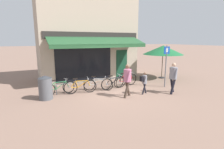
{
  "coord_description": "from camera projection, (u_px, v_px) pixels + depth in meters",
  "views": [
    {
      "loc": [
        -4.38,
        -8.22,
        2.85
      ],
      "look_at": [
        -0.31,
        -0.23,
        1.05
      ],
      "focal_mm": 28.0,
      "sensor_mm": 36.0,
      "label": 1
    }
  ],
  "objects": [
    {
      "name": "pedestrian_adult",
      "position": [
        127.0,
        77.0,
        8.67
      ],
      "size": [
        0.57,
        0.68,
        1.67
      ],
      "rotation": [
        0.0,
        0.0,
        0.1
      ],
      "color": "#47382D",
      "rests_on": "ground_plane"
    },
    {
      "name": "pedestrian_second_adult",
      "position": [
        173.0,
        75.0,
        9.27
      ],
      "size": [
        0.56,
        0.7,
        1.67
      ],
      "rotation": [
        0.0,
        0.0,
        0.14
      ],
      "color": "black",
      "rests_on": "ground_plane"
    },
    {
      "name": "ground_plane",
      "position": [
        115.0,
        92.0,
        9.69
      ],
      "size": [
        160.0,
        160.0,
        0.0
      ],
      "primitive_type": "plane",
      "color": "#846656"
    },
    {
      "name": "cafe_parasol",
      "position": [
        163.0,
        50.0,
        12.77
      ],
      "size": [
        2.91,
        2.91,
        2.43
      ],
      "color": "#4C3D2D",
      "rests_on": "ground_plane"
    },
    {
      "name": "bicycle_orange",
      "position": [
        80.0,
        87.0,
        9.33
      ],
      "size": [
        1.73,
        0.54,
        0.86
      ],
      "rotation": [
        0.07,
        0.0,
        -0.16
      ],
      "color": "black",
      "rests_on": "ground_plane"
    },
    {
      "name": "bicycle_silver",
      "position": [
        98.0,
        84.0,
        9.91
      ],
      "size": [
        1.56,
        0.89,
        0.83
      ],
      "rotation": [
        -0.12,
        0.0,
        -0.48
      ],
      "color": "black",
      "rests_on": "ground_plane"
    },
    {
      "name": "bicycle_black",
      "position": [
        114.0,
        83.0,
        10.19
      ],
      "size": [
        1.69,
        0.52,
        0.86
      ],
      "rotation": [
        0.11,
        0.0,
        0.08
      ],
      "color": "black",
      "rests_on": "ground_plane"
    },
    {
      "name": "bicycle_red",
      "position": [
        126.0,
        80.0,
        10.74
      ],
      "size": [
        1.78,
        0.52,
        0.9
      ],
      "rotation": [
        0.14,
        0.0,
        0.16
      ],
      "color": "black",
      "rests_on": "ground_plane"
    },
    {
      "name": "bicycle_green",
      "position": [
        59.0,
        88.0,
        9.14
      ],
      "size": [
        1.74,
        0.59,
        0.83
      ],
      "rotation": [
        -0.12,
        0.0,
        0.17
      ],
      "color": "black",
      "rests_on": "ground_plane"
    },
    {
      "name": "shop_front",
      "position": [
        87.0,
        37.0,
        12.88
      ],
      "size": [
        6.93,
        4.42,
        6.06
      ],
      "color": "tan",
      "rests_on": "ground_plane"
    },
    {
      "name": "bike_rack_rail",
      "position": [
        96.0,
        81.0,
        10.05
      ],
      "size": [
        4.53,
        0.04,
        0.57
      ],
      "color": "#47494F",
      "rests_on": "ground_plane"
    },
    {
      "name": "litter_bin",
      "position": [
        45.0,
        87.0,
        8.38
      ],
      "size": [
        0.65,
        0.65,
        1.17
      ],
      "color": "#515459",
      "rests_on": "ground_plane"
    },
    {
      "name": "pedestrian_child",
      "position": [
        144.0,
        80.0,
        9.18
      ],
      "size": [
        0.46,
        0.38,
        1.19
      ],
      "rotation": [
        0.0,
        0.0,
        -0.01
      ],
      "color": "black",
      "rests_on": "ground_plane"
    },
    {
      "name": "parking_sign",
      "position": [
        166.0,
        62.0,
        10.43
      ],
      "size": [
        0.44,
        0.07,
        2.51
      ],
      "color": "slate",
      "rests_on": "ground_plane"
    }
  ]
}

